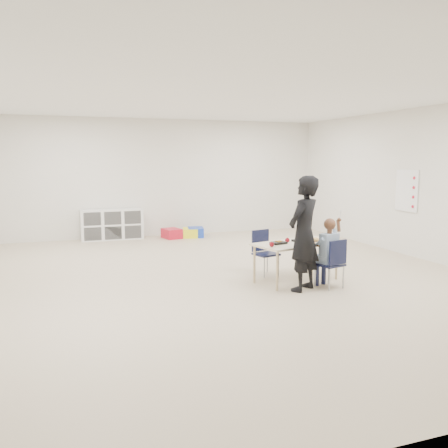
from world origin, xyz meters
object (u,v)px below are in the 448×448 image
object	(u,v)px
chair_near	(330,263)
child	(330,249)
adult	(304,234)
cubby_shelf	(112,224)
table	(296,261)

from	to	relation	value
chair_near	child	distance (m)	0.21
chair_near	child	size ratio (longest dim) A/B	0.63
chair_near	adult	xyz separation A→B (m)	(-0.43, 0.01, 0.45)
child	cubby_shelf	bearing A→B (deg)	101.40
table	child	world-z (taller)	child
child	chair_near	bearing A→B (deg)	0.00
chair_near	cubby_shelf	bearing A→B (deg)	101.40
table	child	distance (m)	0.63
chair_near	cubby_shelf	world-z (taller)	chair_near
adult	chair_near	bearing A→B (deg)	145.32
chair_near	child	bearing A→B (deg)	0.00
table	cubby_shelf	distance (m)	5.28
table	adult	world-z (taller)	adult
table	chair_near	xyz separation A→B (m)	(0.28, -0.50, 0.06)
child	adult	xyz separation A→B (m)	(-0.43, 0.01, 0.25)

